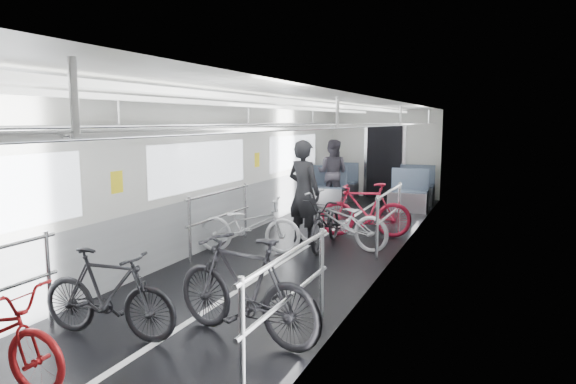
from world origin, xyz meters
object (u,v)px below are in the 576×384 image
Objects in this scene: bike_right_far at (365,210)px; person_standing at (304,192)px; bike_right_mid at (339,220)px; bike_left_far at (248,225)px; person_seated at (332,173)px; bike_aisle at (327,222)px; bike_right_near at (245,287)px; bike_left_mid at (108,294)px.

bike_right_far is 1.30m from person_standing.
bike_right_mid is 0.99m from bike_right_far.
bike_right_mid is 0.99× the size of person_standing.
person_seated reaches higher than bike_left_far.
person_standing is at bearing 164.10° from bike_aisle.
bike_right_near is 3.85m from bike_aisle.
bike_right_far is at bearing -18.88° from bike_left_mid.
bike_left_mid is 0.89× the size of person_seated.
bike_right_far is at bearing -115.26° from person_standing.
bike_left_far is 0.99× the size of bike_right_near.
person_seated is (-0.75, 3.97, -0.07)m from person_standing.
bike_left_far is at bearing 76.85° from person_standing.
bike_right_near is 8.07m from person_seated.
bike_right_far is at bearing -168.01° from bike_right_near.
bike_left_far is at bearing -1.98° from bike_left_mid.
bike_right_mid is at bearing -26.22° from bike_right_far.
bike_aisle is (-0.44, 3.82, -0.09)m from bike_right_near.
bike_right_mid is at bearing 110.81° from person_seated.
bike_right_far reaches higher than bike_right_mid.
person_seated is at bearing -166.49° from bike_right_far.
bike_right_far is 3.50m from person_seated.
person_seated reaches higher than bike_right_mid.
person_seated reaches higher than bike_right_near.
bike_right_mid is 0.22m from bike_aisle.
bike_left_far reaches higher than bike_aisle.
bike_right_far is (1.46, 1.83, 0.05)m from bike_left_far.
bike_right_far is (-0.03, 4.81, -0.02)m from bike_right_near.
bike_right_far reaches higher than bike_aisle.
person_standing reaches higher than person_seated.
bike_left_mid reaches higher than bike_aisle.
bike_right_mid is at bearing 1.94° from bike_aisle.
bike_right_mid is at bearing -164.86° from bike_right_near.
bike_left_mid is at bearing 94.29° from person_seated.
bike_aisle is (-0.21, -0.02, -0.04)m from bike_right_mid.
person_standing is at bearing 102.33° from person_seated.
bike_left_mid is at bearing -57.14° from bike_right_near.
bike_left_far is 1.05× the size of bike_aisle.
person_standing reaches higher than bike_left_mid.
bike_left_far is at bearing -52.76° from bike_right_far.
bike_left_far is 1.52m from bike_right_mid.
bike_right_mid is (1.25, 0.86, 0.02)m from bike_left_far.
bike_left_far is (-0.23, 3.47, 0.00)m from bike_left_mid.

